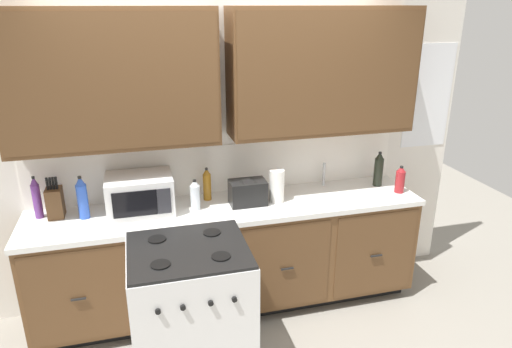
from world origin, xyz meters
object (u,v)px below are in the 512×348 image
(bottle_blue, at_px, (82,198))
(bottle_clear, at_px, (195,195))
(bottle_violet, at_px, (37,198))
(microwave, at_px, (140,194))
(bottle_red, at_px, (400,180))
(toaster, at_px, (248,192))
(knife_block, at_px, (55,202))
(bottle_amber, at_px, (207,184))
(stove_range, at_px, (191,311))
(paper_towel_roll, at_px, (277,186))
(bottle_dark, at_px, (379,169))

(bottle_blue, relative_size, bottle_clear, 1.34)
(bottle_violet, bearing_deg, microwave, -6.44)
(bottle_blue, relative_size, bottle_red, 1.41)
(toaster, relative_size, knife_block, 0.90)
(microwave, relative_size, toaster, 1.71)
(toaster, xyz_separation_m, bottle_violet, (-1.52, 0.16, 0.06))
(bottle_clear, bearing_deg, bottle_amber, 54.59)
(toaster, bearing_deg, knife_block, 174.45)
(stove_range, distance_m, paper_towel_roll, 1.14)
(toaster, height_order, bottle_clear, bottle_clear)
(bottle_clear, bearing_deg, bottle_red, -3.19)
(bottle_blue, height_order, bottle_dark, bottle_blue)
(knife_block, distance_m, bottle_clear, 1.01)
(bottle_violet, relative_size, bottle_blue, 0.99)
(bottle_amber, bearing_deg, knife_block, -178.41)
(toaster, bearing_deg, stove_range, -131.06)
(microwave, xyz_separation_m, knife_block, (-0.60, 0.06, -0.02))
(bottle_clear, height_order, bottle_red, bottle_clear)
(paper_towel_roll, relative_size, bottle_dark, 0.87)
(stove_range, relative_size, microwave, 1.98)
(bottle_blue, bearing_deg, microwave, 1.55)
(toaster, relative_size, bottle_red, 1.23)
(microwave, bearing_deg, bottle_amber, 10.07)
(stove_range, xyz_separation_m, bottle_red, (1.81, 0.53, 0.55))
(bottle_violet, bearing_deg, paper_towel_roll, -5.41)
(bottle_red, xyz_separation_m, bottle_amber, (-1.55, 0.26, 0.02))
(stove_range, bearing_deg, bottle_clear, 77.66)
(toaster, height_order, bottle_blue, bottle_blue)
(bottle_red, bearing_deg, knife_block, 175.14)
(stove_range, distance_m, bottle_clear, 0.85)
(toaster, bearing_deg, microwave, 174.63)
(bottle_clear, height_order, bottle_amber, bottle_amber)
(bottle_red, bearing_deg, bottle_violet, 174.93)
(microwave, height_order, bottle_blue, bottle_blue)
(bottle_blue, height_order, bottle_red, bottle_blue)
(paper_towel_roll, bearing_deg, bottle_clear, 178.95)
(toaster, xyz_separation_m, bottle_amber, (-0.29, 0.17, 0.03))
(knife_block, xyz_separation_m, bottle_violet, (-0.12, 0.02, 0.04))
(toaster, xyz_separation_m, bottle_red, (1.26, -0.09, 0.02))
(microwave, xyz_separation_m, bottle_clear, (0.40, -0.07, -0.02))
(knife_block, xyz_separation_m, bottle_red, (2.67, -0.23, -0.00))
(bottle_violet, xyz_separation_m, bottle_amber, (1.23, 0.01, -0.03))
(knife_block, bearing_deg, bottle_clear, -7.65)
(bottle_blue, distance_m, bottle_dark, 2.37)
(knife_block, height_order, bottle_violet, bottle_violet)
(toaster, xyz_separation_m, paper_towel_roll, (0.23, -0.01, 0.03))
(microwave, bearing_deg, stove_range, -69.49)
(bottle_red, bearing_deg, stove_range, -163.55)
(bottle_clear, xyz_separation_m, bottle_amber, (0.12, 0.16, 0.01))
(stove_range, relative_size, bottle_dark, 3.18)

